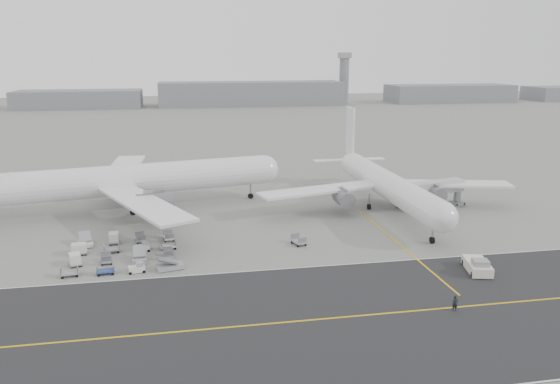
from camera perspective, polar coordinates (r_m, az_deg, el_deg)
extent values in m
plane|color=gray|center=(79.30, -6.92, -7.87)|extent=(700.00, 700.00, 0.00)
cube|color=#2B2B2E|center=(63.49, -1.17, -13.61)|extent=(220.00, 32.00, 0.02)
cube|color=gold|center=(63.48, -1.17, -13.59)|extent=(220.00, 0.30, 0.01)
cube|color=silver|center=(77.67, -3.09, -8.25)|extent=(220.00, 0.25, 0.01)
cube|color=gold|center=(90.48, 12.26, -5.27)|extent=(0.30, 40.00, 0.01)
cylinder|color=gray|center=(354.45, 6.70, 11.49)|extent=(6.00, 6.00, 28.00)
cube|color=#96979C|center=(354.11, 6.78, 13.99)|extent=(7.00, 7.00, 3.50)
cylinder|color=white|center=(109.70, -14.54, 1.32)|extent=(52.31, 15.78, 5.98)
sphere|color=white|center=(115.56, -1.63, 2.40)|extent=(5.86, 5.86, 5.86)
cube|color=white|center=(94.54, -14.06, -1.14)|extent=(17.84, 28.62, 0.45)
cube|color=white|center=(125.05, -16.02, 2.41)|extent=(7.87, 28.90, 0.45)
cylinder|color=slate|center=(99.96, -12.95, -1.14)|extent=(6.95, 4.85, 3.71)
cylinder|color=slate|center=(120.81, -14.54, 1.38)|extent=(6.95, 4.85, 3.71)
cylinder|color=black|center=(115.80, -3.09, -0.41)|extent=(1.20, 0.71, 1.13)
cylinder|color=black|center=(107.38, -15.13, -2.05)|extent=(1.20, 0.71, 1.13)
cylinder|color=black|center=(114.27, -15.55, -1.12)|extent=(1.20, 0.71, 1.13)
cylinder|color=gray|center=(115.42, -3.10, 0.34)|extent=(0.36, 0.36, 3.14)
cylinder|color=white|center=(107.43, 11.20, 0.73)|extent=(5.50, 44.27, 5.07)
sphere|color=white|center=(88.08, 16.58, -2.54)|extent=(4.97, 4.97, 4.97)
cone|color=white|center=(128.62, 7.34, 3.25)|extent=(4.65, 8.67, 4.56)
cube|color=white|center=(128.01, 7.36, 6.37)|extent=(0.55, 4.86, 10.78)
cube|color=white|center=(128.04, 5.34, 3.31)|extent=(8.11, 2.51, 0.25)
cube|color=white|center=(130.80, 9.09, 3.42)|extent=(8.11, 2.51, 0.25)
cube|color=white|center=(104.35, 4.15, 0.22)|extent=(24.84, 11.32, 0.45)
cube|color=white|center=(114.16, 17.20, 0.82)|extent=(24.85, 10.88, 0.45)
cylinder|color=slate|center=(103.82, 6.68, -0.64)|extent=(3.20, 5.42, 3.14)
cylinder|color=slate|center=(110.69, 15.76, -0.16)|extent=(3.20, 5.42, 3.14)
cylinder|color=black|center=(91.73, 15.61, -4.86)|extent=(0.51, 1.10, 1.10)
cylinder|color=black|center=(108.95, 9.28, -1.52)|extent=(0.51, 1.10, 1.10)
cylinder|color=black|center=(111.17, 12.23, -1.34)|extent=(0.51, 1.10, 1.10)
cylinder|color=gray|center=(91.32, 15.66, -4.07)|extent=(0.36, 0.36, 2.66)
cube|color=silver|center=(82.01, 19.90, -7.29)|extent=(4.16, 6.38, 1.33)
cube|color=#96979C|center=(80.48, 20.22, -6.97)|extent=(2.48, 2.34, 0.85)
cylinder|color=gray|center=(85.34, 19.22, -6.63)|extent=(0.74, 2.43, 0.15)
cylinder|color=black|center=(79.77, 19.48, -8.15)|extent=(0.57, 0.92, 0.85)
cylinder|color=black|center=(80.49, 21.18, -8.10)|extent=(0.57, 0.92, 0.85)
cylinder|color=black|center=(83.84, 18.64, -6.99)|extent=(0.57, 0.92, 0.85)
cylinder|color=black|center=(84.52, 20.26, -6.96)|extent=(0.57, 0.92, 0.85)
cylinder|color=gray|center=(116.52, 18.03, -0.36)|extent=(1.47, 1.47, 3.68)
cube|color=#96979C|center=(116.89, 17.97, -1.08)|extent=(2.95, 2.95, 0.64)
cube|color=#B5B4BA|center=(111.66, 15.74, 0.46)|extent=(13.96, 6.20, 2.39)
cube|color=#96979C|center=(107.43, 13.10, 0.10)|extent=(1.86, 3.13, 2.76)
cylinder|color=black|center=(118.29, 17.99, -0.93)|extent=(0.41, 0.61, 0.55)
imported|color=black|center=(69.13, 17.83, -11.02)|extent=(0.74, 0.52, 1.95)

